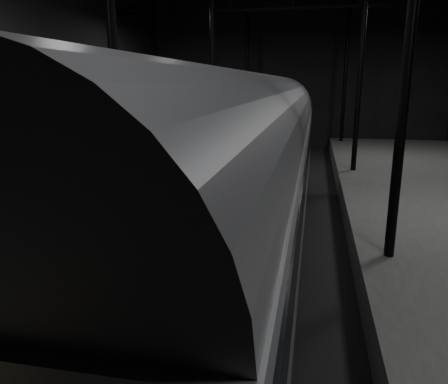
# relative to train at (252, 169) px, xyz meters

# --- Properties ---
(ground) EXTENTS (44.00, 44.00, 0.00)m
(ground) POSITION_rel_train_xyz_m (0.00, 3.56, -3.14)
(ground) COLOR black
(ground) RESTS_ON ground
(platform_left) EXTENTS (9.00, 43.80, 1.00)m
(platform_left) POSITION_rel_train_xyz_m (-7.50, 3.56, -2.64)
(platform_left) COLOR #4C4C49
(platform_left) RESTS_ON ground
(tactile_strip) EXTENTS (0.50, 43.80, 0.01)m
(tactile_strip) POSITION_rel_train_xyz_m (-3.25, 3.56, -2.13)
(tactile_strip) COLOR olive
(tactile_strip) RESTS_ON platform_left
(track) EXTENTS (2.40, 43.00, 0.24)m
(track) POSITION_rel_train_xyz_m (0.00, 3.56, -3.07)
(track) COLOR #3F3328
(track) RESTS_ON ground
(train) EXTENTS (3.15, 21.02, 5.62)m
(train) POSITION_rel_train_xyz_m (0.00, 0.00, 0.00)
(train) COLOR #9C9EA3
(train) RESTS_ON ground
(woman) EXTENTS (0.76, 0.59, 1.83)m
(woman) POSITION_rel_train_xyz_m (-4.59, 0.14, -1.22)
(woman) COLOR #8D7756
(woman) RESTS_ON platform_left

